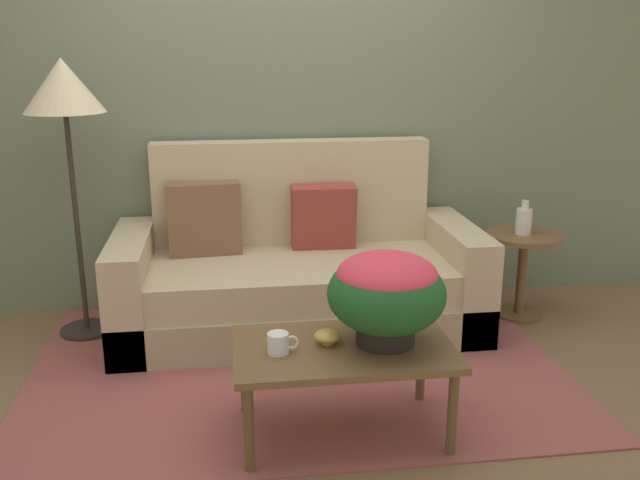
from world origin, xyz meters
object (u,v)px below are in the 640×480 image
(couch, at_px, (296,274))
(coffee_mug, at_px, (279,343))
(coffee_table, at_px, (343,356))
(snack_bowl, at_px, (328,336))
(floor_lamp, at_px, (64,101))
(side_table, at_px, (523,259))
(potted_plant, at_px, (387,291))
(table_vase, at_px, (524,220))

(couch, bearing_deg, coffee_mug, -99.02)
(coffee_table, distance_m, snack_bowl, 0.10)
(coffee_mug, xyz_separation_m, snack_bowl, (0.21, 0.06, -0.01))
(coffee_table, distance_m, coffee_mug, 0.29)
(coffee_table, height_order, coffee_mug, coffee_mug)
(coffee_table, height_order, snack_bowl, snack_bowl)
(coffee_table, bearing_deg, snack_bowl, 154.79)
(floor_lamp, bearing_deg, snack_bowl, -45.04)
(coffee_table, height_order, floor_lamp, floor_lamp)
(side_table, bearing_deg, coffee_mug, -142.80)
(snack_bowl, bearing_deg, side_table, 39.73)
(snack_bowl, bearing_deg, couch, 90.59)
(couch, xyz_separation_m, potted_plant, (0.25, -1.21, 0.33))
(couch, bearing_deg, table_vase, -2.29)
(coffee_table, bearing_deg, potted_plant, 1.70)
(coffee_table, height_order, side_table, side_table)
(coffee_mug, bearing_deg, potted_plant, 4.75)
(coffee_table, distance_m, side_table, 1.75)
(couch, distance_m, coffee_table, 1.22)
(side_table, relative_size, floor_lamp, 0.34)
(side_table, relative_size, table_vase, 2.58)
(floor_lamp, distance_m, table_vase, 2.68)
(side_table, height_order, table_vase, table_vase)
(couch, bearing_deg, snack_bowl, -89.41)
(side_table, distance_m, coffee_mug, 1.98)
(couch, height_order, potted_plant, couch)
(potted_plant, xyz_separation_m, coffee_mug, (-0.45, -0.04, -0.19))
(floor_lamp, distance_m, coffee_mug, 1.87)
(side_table, distance_m, potted_plant, 1.64)
(couch, bearing_deg, potted_plant, -78.14)
(side_table, xyz_separation_m, snack_bowl, (-1.37, -1.14, 0.08))
(floor_lamp, relative_size, potted_plant, 3.15)
(couch, relative_size, coffee_table, 2.26)
(side_table, bearing_deg, table_vase, -173.74)
(couch, height_order, floor_lamp, floor_lamp)
(table_vase, bearing_deg, coffee_table, -137.94)
(coffee_table, height_order, potted_plant, potted_plant)
(floor_lamp, bearing_deg, couch, -2.12)
(floor_lamp, distance_m, snack_bowl, 1.95)
(side_table, bearing_deg, snack_bowl, -140.27)
(potted_plant, relative_size, coffee_mug, 3.80)
(coffee_mug, relative_size, snack_bowl, 1.14)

